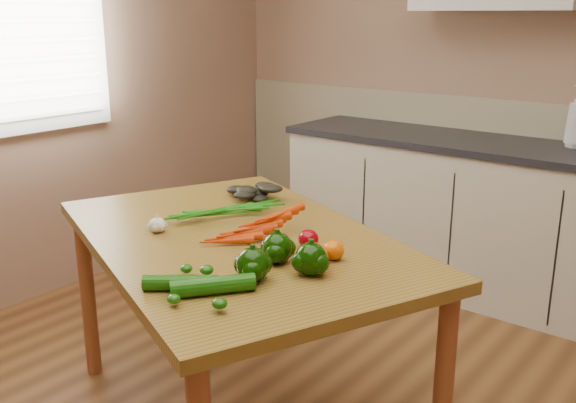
% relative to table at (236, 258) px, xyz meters
% --- Properties ---
extents(room, '(4.04, 5.04, 2.64)m').
position_rel_table_xyz_m(room, '(0.25, -0.17, 0.53)').
color(room, brown).
rests_on(room, ground).
extents(counter_run, '(2.84, 0.64, 1.14)m').
position_rel_table_xyz_m(counter_run, '(0.46, 1.84, -0.26)').
color(counter_run, '#B8B199').
rests_on(counter_run, ground).
extents(window_blinds, '(0.08, 0.98, 1.18)m').
position_rel_table_xyz_m(window_blinds, '(-1.71, 0.25, 0.84)').
color(window_blinds, silver).
rests_on(window_blinds, room).
extents(table, '(1.76, 1.47, 0.80)m').
position_rel_table_xyz_m(table, '(0.00, 0.00, 0.00)').
color(table, olive).
rests_on(table, ground).
extents(carrot_bunch, '(0.34, 0.31, 0.08)m').
position_rel_table_xyz_m(carrot_bunch, '(0.01, 0.06, 0.13)').
color(carrot_bunch, '#DA3905').
rests_on(carrot_bunch, table).
extents(leafy_greens, '(0.21, 0.19, 0.11)m').
position_rel_table_xyz_m(leafy_greens, '(-0.27, 0.40, 0.14)').
color(leafy_greens, black).
rests_on(leafy_greens, table).
extents(garlic_bulb, '(0.07, 0.07, 0.06)m').
position_rel_table_xyz_m(garlic_bulb, '(-0.25, -0.15, 0.12)').
color(garlic_bulb, white).
rests_on(garlic_bulb, table).
extents(pepper_a, '(0.10, 0.10, 0.10)m').
position_rel_table_xyz_m(pepper_a, '(0.29, -0.11, 0.14)').
color(pepper_a, black).
rests_on(pepper_a, table).
extents(pepper_b, '(0.10, 0.10, 0.10)m').
position_rel_table_xyz_m(pepper_b, '(0.44, -0.13, 0.14)').
color(pepper_b, black).
rests_on(pepper_b, table).
extents(pepper_c, '(0.10, 0.10, 0.10)m').
position_rel_table_xyz_m(pepper_c, '(0.33, -0.27, 0.14)').
color(pepper_c, black).
rests_on(pepper_c, table).
extents(tomato_a, '(0.07, 0.07, 0.07)m').
position_rel_table_xyz_m(tomato_a, '(0.29, 0.06, 0.12)').
color(tomato_a, maroon).
rests_on(tomato_a, table).
extents(tomato_b, '(0.07, 0.07, 0.07)m').
position_rel_table_xyz_m(tomato_b, '(0.42, 0.02, 0.12)').
color(tomato_b, '#DC5E05').
rests_on(tomato_b, table).
extents(tomato_c, '(0.08, 0.08, 0.07)m').
position_rel_table_xyz_m(tomato_c, '(0.40, -0.05, 0.13)').
color(tomato_c, '#DC5E05').
rests_on(tomato_c, table).
extents(zucchini_a, '(0.19, 0.23, 0.05)m').
position_rel_table_xyz_m(zucchini_a, '(0.30, -0.42, 0.12)').
color(zucchini_a, '#104807').
rests_on(zucchini_a, table).
extents(zucchini_b, '(0.20, 0.17, 0.05)m').
position_rel_table_xyz_m(zucchini_b, '(0.21, -0.46, 0.11)').
color(zucchini_b, '#104807').
rests_on(zucchini_b, table).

